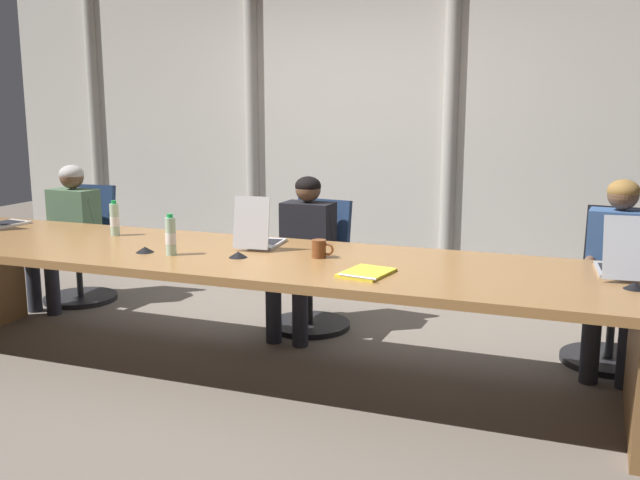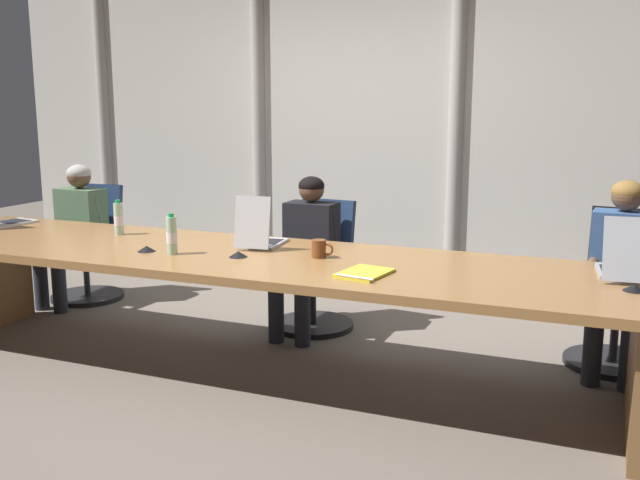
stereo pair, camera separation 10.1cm
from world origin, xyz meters
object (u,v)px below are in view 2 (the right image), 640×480
water_bottle_primary (119,219)px  conference_mic_left_side (147,249)px  spiral_notepad (364,273)px  office_chair_left_mid (316,280)px  office_chair_center (617,308)px  coffee_mug_near (320,249)px  person_center (621,266)px  person_left_end (74,225)px  person_left_mid (306,246)px  conference_mic_middle (635,288)px  laptop_left_mid (261,237)px  office_chair_left_end (89,256)px  laptop_center (622,265)px  water_bottle_secondary (172,236)px  laptop_left_end (1,217)px  conference_mic_right_side (238,254)px

water_bottle_primary → conference_mic_left_side: size_ratio=2.17×
water_bottle_primary → spiral_notepad: 1.98m
conference_mic_left_side → spiral_notepad: conference_mic_left_side is taller
office_chair_left_mid → office_chair_center: size_ratio=0.95×
water_bottle_primary → coffee_mug_near: size_ratio=1.80×
person_center → water_bottle_primary: bearing=-74.3°
office_chair_center → person_left_end: 4.16m
person_left_mid → conference_mic_middle: size_ratio=10.21×
water_bottle_primary → coffee_mug_near: bearing=-6.0°
coffee_mug_near → conference_mic_middle: coffee_mug_near is taller
office_chair_center → laptop_left_mid: bearing=-62.3°
office_chair_left_mid → office_chair_center: office_chair_center is taller
person_left_mid → coffee_mug_near: size_ratio=8.47×
office_chair_left_end → person_left_mid: (2.08, -0.17, 0.28)m
person_left_mid → conference_mic_middle: 2.32m
office_chair_left_mid → conference_mic_left_side: (-0.60, -1.22, 0.42)m
person_left_mid → person_center: 2.07m
conference_mic_middle → conference_mic_left_side: bearing=-177.6°
laptop_center → conference_mic_left_side: bearing=93.1°
laptop_center → person_left_mid: size_ratio=0.41×
water_bottle_secondary → coffee_mug_near: bearing=16.1°
office_chair_left_end → office_chair_left_mid: bearing=86.1°
office_chair_center → water_bottle_secondary: (-2.47, -1.23, 0.50)m
laptop_center → person_center: 0.68m
laptop_left_mid → office_chair_left_mid: (0.03, 0.82, -0.47)m
office_chair_left_mid → coffee_mug_near: bearing=29.9°
coffee_mug_near → office_chair_left_end: bearing=158.7°
office_chair_left_mid → water_bottle_primary: (-1.11, -0.82, 0.51)m
water_bottle_secondary → conference_mic_middle: (2.52, 0.12, -0.09)m
laptop_left_end → water_bottle_primary: size_ratio=2.01×
conference_mic_right_side → conference_mic_left_side: bearing=-173.1°
conference_mic_middle → conference_mic_right_side: bearing=-178.8°
laptop_left_mid → water_bottle_primary: bearing=83.5°
person_left_mid → conference_mic_right_side: person_left_mid is taller
laptop_center → office_chair_center: size_ratio=0.47×
office_chair_center → spiral_notepad: office_chair_center is taller
laptop_center → water_bottle_secondary: size_ratio=1.88×
water_bottle_secondary → coffee_mug_near: size_ratio=1.85×
person_left_end → conference_mic_middle: (4.20, -0.95, 0.12)m
laptop_left_end → person_center: bearing=-72.9°
person_left_mid → water_bottle_secondary: 1.16m
office_chair_left_end → water_bottle_secondary: size_ratio=3.89×
laptop_left_end → person_center: (4.20, 0.69, -0.15)m
person_left_mid → office_chair_center: bearing=95.7°
office_chair_center → conference_mic_middle: bearing=8.8°
office_chair_left_end → person_center: size_ratio=0.81×
laptop_left_end → conference_mic_left_side: (1.54, -0.37, -0.04)m
laptop_left_mid → water_bottle_primary: laptop_left_mid is taller
water_bottle_primary → conference_mic_right_side: 1.15m
person_center → water_bottle_secondary: bearing=-62.6°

